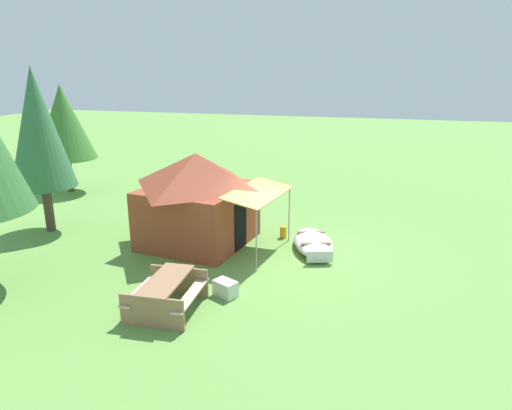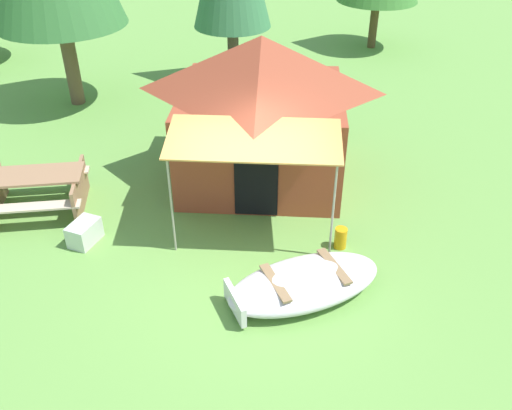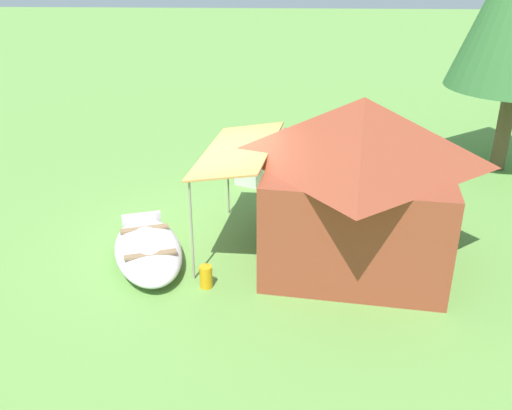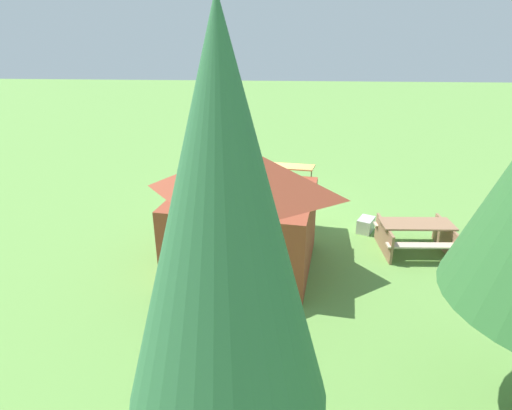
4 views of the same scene
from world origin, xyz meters
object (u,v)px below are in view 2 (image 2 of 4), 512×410
Objects in this scene: beached_rowboat at (304,283)px; fuel_can at (341,238)px; canvas_cabin_tent at (261,108)px; cooler_box at (84,233)px; picnic_table at (35,188)px.

fuel_can is (0.77, 1.09, -0.04)m from beached_rowboat.
canvas_cabin_tent reaches higher than cooler_box.
beached_rowboat is 4.73× the size of cooler_box.
picnic_table reaches higher than fuel_can.
canvas_cabin_tent reaches higher than picnic_table.
canvas_cabin_tent is 12.20× the size of fuel_can.
beached_rowboat is 3.74m from canvas_cabin_tent.
picnic_table reaches higher than cooler_box.
beached_rowboat is at bearing -84.16° from canvas_cabin_tent.
beached_rowboat reaches higher than cooler_box.
beached_rowboat is at bearing -29.81° from picnic_table.
canvas_cabin_tent reaches higher than beached_rowboat.
canvas_cabin_tent is 2.96m from fuel_can.
beached_rowboat is 7.08× the size of fuel_can.
fuel_can is at bearing 54.91° from beached_rowboat.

